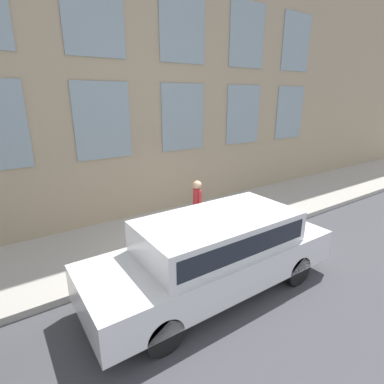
{
  "coord_description": "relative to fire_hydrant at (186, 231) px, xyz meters",
  "views": [
    {
      "loc": [
        -5.48,
        4.15,
        3.89
      ],
      "look_at": [
        0.73,
        -0.08,
        1.49
      ],
      "focal_mm": 28.0,
      "sensor_mm": 36.0,
      "label": 1
    }
  ],
  "objects": [
    {
      "name": "ground_plane",
      "position": [
        -0.47,
        -0.27,
        -0.57
      ],
      "size": [
        80.0,
        80.0,
        0.0
      ],
      "primitive_type": "plane",
      "color": "#47474C"
    },
    {
      "name": "sidewalk",
      "position": [
        1.09,
        -0.27,
        -0.49
      ],
      "size": [
        3.13,
        60.0,
        0.16
      ],
      "color": "#B2ADA3",
      "rests_on": "ground_plane"
    },
    {
      "name": "building_facade",
      "position": [
        2.8,
        -0.27,
        5.05
      ],
      "size": [
        0.33,
        40.0,
        11.24
      ],
      "color": "tan",
      "rests_on": "ground_plane"
    },
    {
      "name": "fire_hydrant",
      "position": [
        0.0,
        0.0,
        0.0
      ],
      "size": [
        0.32,
        0.43,
        0.8
      ],
      "color": "gray",
      "rests_on": "sidewalk"
    },
    {
      "name": "person",
      "position": [
        0.52,
        -0.71,
        0.51
      ],
      "size": [
        0.37,
        0.24,
        1.53
      ],
      "rotation": [
        0.0,
        0.0,
        2.54
      ],
      "color": "#998466",
      "rests_on": "sidewalk"
    },
    {
      "name": "parked_truck_white_near",
      "position": [
        -1.73,
        0.43,
        0.37
      ],
      "size": [
        1.9,
        5.28,
        1.63
      ],
      "color": "black",
      "rests_on": "ground_plane"
    }
  ]
}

